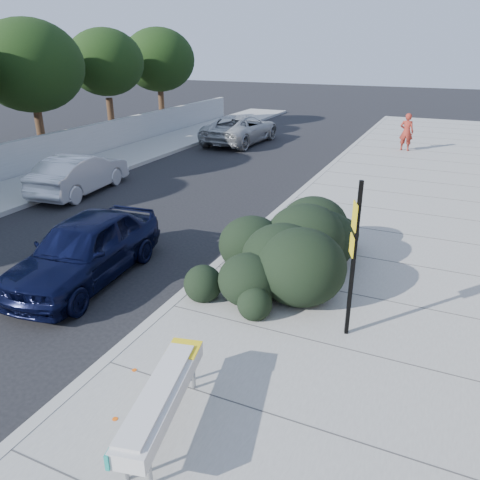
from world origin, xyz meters
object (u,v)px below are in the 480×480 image
(sign_post, at_px, (353,252))
(wagon_silver, at_px, (80,174))
(bench, at_px, (162,396))
(pedestrian, at_px, (406,132))
(bike_rack, at_px, (308,275))
(suv_silver, at_px, (241,129))
(sedan_navy, at_px, (85,249))

(sign_post, height_order, wagon_silver, sign_post)
(bench, distance_m, pedestrian, 20.65)
(bench, height_order, bike_rack, bike_rack)
(sign_post, relative_size, suv_silver, 0.52)
(bike_rack, distance_m, suv_silver, 17.58)
(sedan_navy, bearing_deg, wagon_silver, 127.43)
(bike_rack, distance_m, wagon_silver, 10.83)
(sign_post, bearing_deg, pedestrian, 71.40)
(suv_silver, bearing_deg, sedan_navy, 104.67)
(bench, distance_m, suv_silver, 21.18)
(sedan_navy, height_order, pedestrian, pedestrian)
(sedan_navy, xyz_separation_m, pedestrian, (5.09, 17.32, 0.31))
(sign_post, distance_m, pedestrian, 17.34)
(suv_silver, distance_m, pedestrian, 8.64)
(sign_post, height_order, suv_silver, sign_post)
(suv_silver, xyz_separation_m, pedestrian, (8.59, 0.91, 0.29))
(bench, relative_size, sedan_navy, 0.53)
(bike_rack, relative_size, sign_post, 0.30)
(sedan_navy, xyz_separation_m, suv_silver, (-3.50, 16.41, 0.01))
(pedestrian, bearing_deg, bike_rack, 94.50)
(bike_rack, relative_size, sedan_navy, 0.20)
(wagon_silver, relative_size, suv_silver, 0.78)
(bench, height_order, wagon_silver, wagon_silver)
(bench, bearing_deg, sign_post, 49.90)
(bike_rack, relative_size, pedestrian, 0.48)
(sedan_navy, distance_m, pedestrian, 18.05)
(bench, height_order, sedan_navy, sedan_navy)
(bike_rack, distance_m, sign_post, 1.80)
(wagon_silver, bearing_deg, bike_rack, 149.80)
(bench, relative_size, suv_silver, 0.43)
(wagon_silver, height_order, pedestrian, pedestrian)
(sign_post, bearing_deg, wagon_silver, 132.42)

